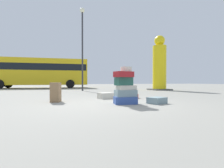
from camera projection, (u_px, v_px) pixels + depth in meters
name	position (u px, v px, depth m)	size (l,w,h in m)	color
ground_plane	(111.00, 104.00, 5.47)	(80.00, 80.00, 0.00)	gray
suitcase_tower	(125.00, 88.00, 5.44)	(0.79, 0.63, 1.18)	#334F99
suitcase_brown_foreground_near	(56.00, 92.00, 5.98)	(0.30, 0.39, 0.68)	olive
suitcase_cream_white_trunk	(106.00, 96.00, 7.16)	(0.62, 0.44, 0.24)	beige
suitcase_maroon_foreground_far	(130.00, 96.00, 7.30)	(0.67, 0.33, 0.18)	maroon
suitcase_slate_upright_blue	(157.00, 100.00, 5.54)	(0.55, 0.43, 0.20)	gray
person_bearded_onlooker	(122.00, 78.00, 11.80)	(0.30, 0.31, 1.65)	brown
yellow_dummy_statue	(159.00, 66.00, 14.23)	(1.54, 1.54, 4.54)	yellow
parked_bus	(38.00, 71.00, 18.64)	(10.49, 3.20, 3.15)	yellow
lamp_post	(82.00, 37.00, 13.01)	(0.36, 0.36, 6.32)	#333338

